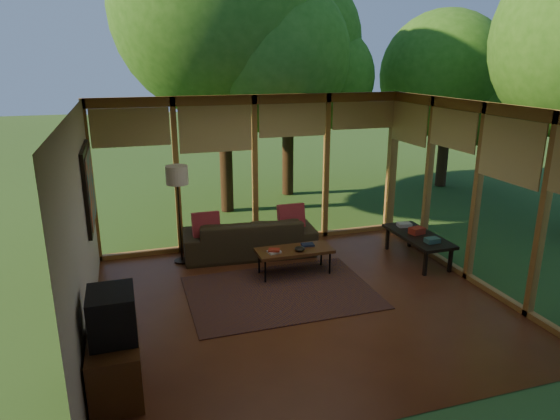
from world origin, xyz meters
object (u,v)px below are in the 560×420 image
object	(u,v)px
media_cabinet	(115,363)
side_console	(418,237)
sofa	(249,236)
coffee_table	(294,251)
floor_lamp	(177,181)
television	(112,315)

from	to	relation	value
media_cabinet	side_console	distance (m)	5.31
sofa	media_cabinet	xyz separation A→B (m)	(-2.22, -3.21, -0.03)
media_cabinet	coffee_table	bearing A→B (deg)	38.90
media_cabinet	floor_lamp	bearing A→B (deg)	71.94
floor_lamp	side_console	bearing A→B (deg)	-16.32
floor_lamp	coffee_table	distance (m)	2.20
sofa	media_cabinet	bearing A→B (deg)	59.93
television	side_console	size ratio (longest dim) A/B	0.39
television	coffee_table	world-z (taller)	television
coffee_table	media_cabinet	bearing A→B (deg)	-141.10
sofa	floor_lamp	bearing A→B (deg)	4.24
floor_lamp	coffee_table	bearing A→B (deg)	-32.53
coffee_table	side_console	distance (m)	2.18
sofa	media_cabinet	size ratio (longest dim) A/B	2.25
media_cabinet	side_console	size ratio (longest dim) A/B	0.71
floor_lamp	coffee_table	xyz separation A→B (m)	(1.64, -1.05, -1.01)
sofa	coffee_table	size ratio (longest dim) A/B	1.88
floor_lamp	media_cabinet	bearing A→B (deg)	-108.06
side_console	sofa	bearing A→B (deg)	157.23
side_console	floor_lamp	bearing A→B (deg)	163.68
coffee_table	side_console	world-z (taller)	side_console
media_cabinet	coffee_table	size ratio (longest dim) A/B	0.83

